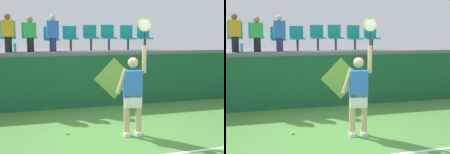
# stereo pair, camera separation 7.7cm
# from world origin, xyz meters

# --- Properties ---
(ground_plane) EXTENTS (40.00, 40.00, 0.00)m
(ground_plane) POSITION_xyz_m (0.00, 0.00, 0.00)
(ground_plane) COLOR #478438
(court_back_wall) EXTENTS (13.88, 0.20, 1.54)m
(court_back_wall) POSITION_xyz_m (0.00, 3.15, 0.77)
(court_back_wall) COLOR #195633
(court_back_wall) RESTS_ON ground_plane
(spectator_platform) EXTENTS (13.88, 3.01, 0.12)m
(spectator_platform) POSITION_xyz_m (0.00, 4.60, 1.60)
(spectator_platform) COLOR slate
(spectator_platform) RESTS_ON court_back_wall
(tennis_player) EXTENTS (0.75, 0.32, 2.51)m
(tennis_player) POSITION_xyz_m (0.31, 0.11, 0.95)
(tennis_player) COLOR white
(tennis_player) RESTS_ON ground_plane
(tennis_ball) EXTENTS (0.07, 0.07, 0.07)m
(tennis_ball) POSITION_xyz_m (-1.04, 0.58, 0.03)
(tennis_ball) COLOR #D1E533
(tennis_ball) RESTS_ON ground_plane
(water_bottle) EXTENTS (0.07, 0.07, 0.26)m
(water_bottle) POSITION_xyz_m (-2.02, 3.35, 1.79)
(water_bottle) COLOR #338CE5
(water_bottle) RESTS_ON spectator_platform
(stadium_chair_0) EXTENTS (0.44, 0.42, 0.91)m
(stadium_chair_0) POSITION_xyz_m (-2.20, 3.95, 2.16)
(stadium_chair_0) COLOR #38383D
(stadium_chair_0) RESTS_ON spectator_platform
(stadium_chair_1) EXTENTS (0.44, 0.42, 0.87)m
(stadium_chair_1) POSITION_xyz_m (-1.58, 3.94, 2.15)
(stadium_chair_1) COLOR #38383D
(stadium_chair_1) RESTS_ON spectator_platform
(stadium_chair_2) EXTENTS (0.44, 0.42, 0.75)m
(stadium_chair_2) POSITION_xyz_m (-0.93, 3.94, 2.08)
(stadium_chair_2) COLOR #38383D
(stadium_chair_2) RESTS_ON spectator_platform
(stadium_chair_3) EXTENTS (0.44, 0.42, 0.78)m
(stadium_chair_3) POSITION_xyz_m (-0.34, 3.94, 2.10)
(stadium_chair_3) COLOR #38383D
(stadium_chair_3) RESTS_ON spectator_platform
(stadium_chair_4) EXTENTS (0.44, 0.42, 0.82)m
(stadium_chair_4) POSITION_xyz_m (0.32, 3.94, 2.13)
(stadium_chair_4) COLOR #38383D
(stadium_chair_4) RESTS_ON spectator_platform
(stadium_chair_5) EXTENTS (0.44, 0.42, 0.83)m
(stadium_chair_5) POSITION_xyz_m (0.92, 3.94, 2.13)
(stadium_chair_5) COLOR #38383D
(stadium_chair_5) RESTS_ON spectator_platform
(stadium_chair_6) EXTENTS (0.44, 0.42, 0.82)m
(stadium_chair_6) POSITION_xyz_m (1.58, 3.94, 2.11)
(stadium_chair_6) COLOR #38383D
(stadium_chair_6) RESTS_ON spectator_platform
(stadium_chair_7) EXTENTS (0.44, 0.42, 0.81)m
(stadium_chair_7) POSITION_xyz_m (2.19, 3.94, 2.11)
(stadium_chair_7) COLOR #38383D
(stadium_chair_7) RESTS_ON spectator_platform
(spectator_0) EXTENTS (0.34, 0.20, 1.10)m
(spectator_0) POSITION_xyz_m (-2.20, 3.47, 2.23)
(spectator_0) COLOR black
(spectator_0) RESTS_ON spectator_platform
(spectator_1) EXTENTS (0.34, 0.20, 1.08)m
(spectator_1) POSITION_xyz_m (-0.93, 3.54, 2.22)
(spectator_1) COLOR navy
(spectator_1) RESTS_ON spectator_platform
(spectator_2) EXTENTS (0.34, 0.20, 1.02)m
(spectator_2) POSITION_xyz_m (-1.58, 3.49, 2.19)
(spectator_2) COLOR black
(spectator_2) RESTS_ON spectator_platform
(wall_signage_mount) EXTENTS (1.27, 0.01, 1.49)m
(wall_signage_mount) POSITION_xyz_m (0.83, 3.04, 0.00)
(wall_signage_mount) COLOR #195633
(wall_signage_mount) RESTS_ON ground_plane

